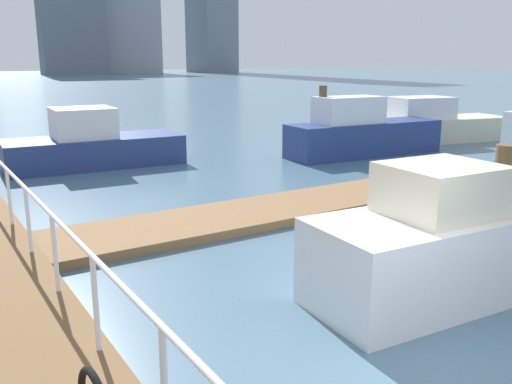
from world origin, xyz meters
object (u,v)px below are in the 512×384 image
Objects in this scene: moored_boat_0 at (92,145)px; moored_boat_4 at (462,242)px; moored_boat_2 at (431,125)px; moored_boat_3 at (361,133)px.

moored_boat_4 is (1.76, -12.75, 0.07)m from moored_boat_0.
moored_boat_3 reaches higher than moored_boat_2.
moored_boat_3 is (8.74, -3.16, 0.13)m from moored_boat_0.
moored_boat_3 is (-4.91, -1.02, 0.12)m from moored_boat_2.
moored_boat_2 is 1.35× the size of moored_boat_4.
moored_boat_3 is at bearing -19.89° from moored_boat_0.
moored_boat_0 is 0.83× the size of moored_boat_2.
moored_boat_4 is at bearing -82.13° from moored_boat_0.
moored_boat_2 is 1.14× the size of moored_boat_3.
moored_boat_3 reaches higher than moored_boat_0.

